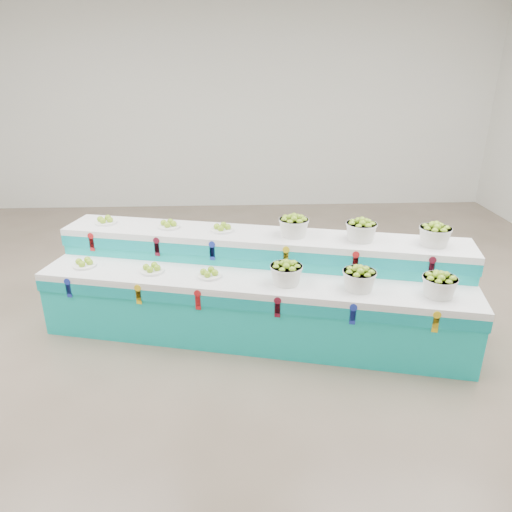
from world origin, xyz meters
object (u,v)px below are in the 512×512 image
at_px(basket_lower_left, 286,272).
at_px(plate_upper_mid, 169,224).
at_px(basket_upper_right, 435,234).
at_px(display_stand, 256,287).

xyz_separation_m(basket_lower_left, plate_upper_mid, (-1.24, 0.87, 0.23)).
bearing_deg(basket_lower_left, basket_upper_right, 7.46).
bearing_deg(basket_upper_right, display_stand, 175.16).
xyz_separation_m(basket_lower_left, basket_upper_right, (1.52, 0.20, 0.30)).
distance_m(display_stand, plate_upper_mid, 1.22).
height_order(display_stand, basket_lower_left, display_stand).
bearing_deg(plate_upper_mid, display_stand, -28.35).
bearing_deg(display_stand, plate_upper_mid, 165.26).
distance_m(basket_lower_left, plate_upper_mid, 1.53).
relative_size(basket_lower_left, plate_upper_mid, 1.28).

